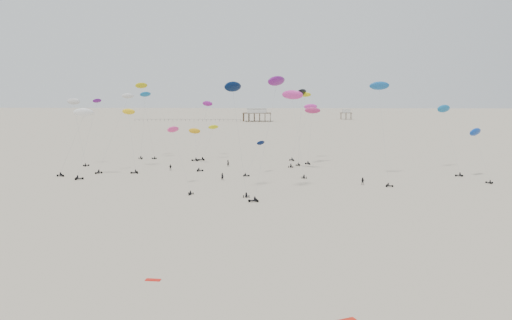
{
  "coord_description": "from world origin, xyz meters",
  "views": [
    {
      "loc": [
        4.46,
        -21.23,
        22.05
      ],
      "look_at": [
        0.0,
        88.0,
        7.0
      ],
      "focal_mm": 35.0,
      "sensor_mm": 36.0,
      "label": 1
    }
  ],
  "objects_px": {
    "pavilion_main": "(257,116)",
    "rig_0": "(306,119)",
    "rig_9": "(143,95)",
    "spectator_0": "(222,180)",
    "pavilion_small": "(346,115)",
    "rig_4": "(144,110)"
  },
  "relations": [
    {
      "from": "rig_0",
      "to": "rig_9",
      "type": "xyz_separation_m",
      "value": [
        -54.34,
        2.6,
        7.65
      ]
    },
    {
      "from": "pavilion_main",
      "to": "spectator_0",
      "type": "xyz_separation_m",
      "value": [
        0.99,
        -248.55,
        -4.22
      ]
    },
    {
      "from": "rig_4",
      "to": "pavilion_main",
      "type": "bearing_deg",
      "value": -126.1
    },
    {
      "from": "spectator_0",
      "to": "rig_4",
      "type": "bearing_deg",
      "value": -34.56
    },
    {
      "from": "rig_9",
      "to": "rig_4",
      "type": "bearing_deg",
      "value": -145.57
    },
    {
      "from": "pavilion_small",
      "to": "rig_9",
      "type": "xyz_separation_m",
      "value": [
        -100.11,
        -235.18,
        17.43
      ]
    },
    {
      "from": "rig_0",
      "to": "rig_9",
      "type": "relative_size",
      "value": 0.74
    },
    {
      "from": "rig_4",
      "to": "spectator_0",
      "type": "distance_m",
      "value": 51.86
    },
    {
      "from": "rig_9",
      "to": "spectator_0",
      "type": "xyz_separation_m",
      "value": [
        31.1,
        -43.37,
        -20.91
      ]
    },
    {
      "from": "pavilion_main",
      "to": "rig_4",
      "type": "distance_m",
      "value": 211.52
    },
    {
      "from": "pavilion_main",
      "to": "rig_9",
      "type": "relative_size",
      "value": 0.83
    },
    {
      "from": "spectator_0",
      "to": "rig_0",
      "type": "bearing_deg",
      "value": -101.35
    },
    {
      "from": "pavilion_main",
      "to": "rig_0",
      "type": "xyz_separation_m",
      "value": [
        24.23,
        -207.78,
        9.04
      ]
    },
    {
      "from": "pavilion_small",
      "to": "rig_0",
      "type": "height_order",
      "value": "rig_0"
    },
    {
      "from": "rig_4",
      "to": "rig_9",
      "type": "relative_size",
      "value": 0.88
    },
    {
      "from": "pavilion_small",
      "to": "rig_4",
      "type": "height_order",
      "value": "rig_4"
    },
    {
      "from": "rig_4",
      "to": "rig_9",
      "type": "xyz_separation_m",
      "value": [
        -1.35,
        4.05,
        4.84
      ]
    },
    {
      "from": "pavilion_small",
      "to": "rig_9",
      "type": "distance_m",
      "value": 256.19
    },
    {
      "from": "rig_0",
      "to": "rig_9",
      "type": "height_order",
      "value": "rig_9"
    },
    {
      "from": "pavilion_main",
      "to": "rig_0",
      "type": "height_order",
      "value": "rig_0"
    },
    {
      "from": "rig_0",
      "to": "spectator_0",
      "type": "relative_size",
      "value": 8.45
    },
    {
      "from": "rig_4",
      "to": "pavilion_small",
      "type": "bearing_deg",
      "value": -140.71
    }
  ]
}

